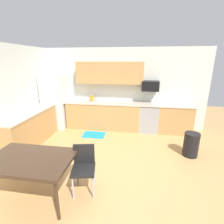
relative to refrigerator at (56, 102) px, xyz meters
The scene contains 18 objects.
ground_plane 3.24m from the refrigerator, 45.52° to the right, with size 12.00×12.00×0.00m, color tan.
wall_back 2.27m from the refrigerator, 11.16° to the left, with size 5.80×0.10×2.70m, color silver.
cabinet_run_back 1.73m from the refrigerator, ahead, with size 2.48×0.60×0.90m, color tan.
cabinet_run_back_right 4.07m from the refrigerator, ahead, with size 1.07×0.60×0.90m, color tan.
cabinet_run_left 1.50m from the refrigerator, 94.83° to the right, with size 0.60×2.00×0.90m, color tan.
countertop_back 2.18m from the refrigerator, ahead, with size 4.80×0.64×0.04m, color beige.
countertop_left 1.43m from the refrigerator, 94.83° to the right, with size 0.64×2.00×0.04m, color beige.
upper_cabinets_back 2.14m from the refrigerator, ahead, with size 2.20×0.34×0.70m, color tan.
refrigerator is the anchor object (origin of this frame).
oven_range 3.24m from the refrigerator, ahead, with size 0.60×0.60×0.91m.
microwave 3.27m from the refrigerator, ahead, with size 0.54×0.36×0.32m, color black.
sink_basin 1.41m from the refrigerator, ahead, with size 0.48×0.40×0.14m, color #A5A8AD.
sink_faucet 1.44m from the refrigerator, 10.47° to the left, with size 0.02×0.02×0.24m, color #B2B5BA.
dining_table 3.35m from the refrigerator, 70.85° to the right, with size 1.40×0.90×0.74m.
chair_near_table 3.48m from the refrigerator, 56.12° to the right, with size 0.47×0.47×0.85m.
trash_bin 4.44m from the refrigerator, 18.17° to the right, with size 0.36×0.36×0.60m, color black.
floor_mat 1.83m from the refrigerator, 20.93° to the right, with size 0.70×0.50×0.01m, color #198CBF.
kettle 1.27m from the refrigerator, ahead, with size 0.14×0.14×0.20m, color orange.
Camera 1 is at (0.64, -3.12, 2.28)m, focal length 26.89 mm.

